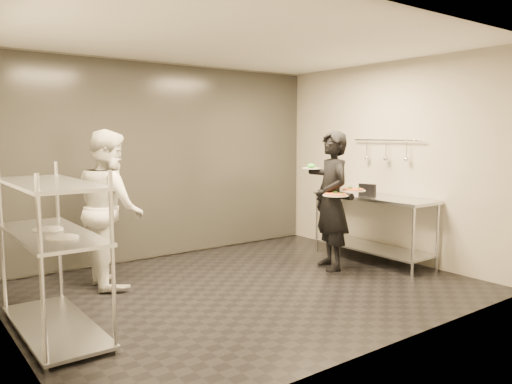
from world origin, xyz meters
TOP-DOWN VIEW (x-y plane):
  - room_shell at (0.00, 1.18)m, footprint 5.00×4.00m
  - pass_rack at (-2.15, -0.00)m, footprint 0.60×1.60m
  - prep_counter at (2.18, 0.00)m, footprint 0.60×1.80m
  - utensil_rail at (2.43, -0.00)m, footprint 0.07×1.20m
  - waiter at (1.40, 0.05)m, footprint 0.64×0.78m
  - chef at (-1.20, 1.10)m, footprint 0.80×0.97m
  - pizza_plate_near at (1.25, -0.17)m, footprint 0.33×0.33m
  - pizza_plate_far at (1.52, -0.22)m, footprint 0.31×0.31m
  - salad_plate at (1.27, 0.31)m, footprint 0.26×0.26m
  - pos_monitor at (2.06, 0.02)m, footprint 0.11×0.25m
  - bottle_green at (2.06, 0.64)m, footprint 0.07×0.07m
  - bottle_clear at (2.23, 0.80)m, footprint 0.06×0.06m
  - bottle_dark at (2.10, 0.80)m, footprint 0.07×0.07m

SIDE VIEW (x-z plane):
  - prep_counter at x=2.18m, z-range 0.17..1.09m
  - pass_rack at x=-2.15m, z-range 0.02..1.52m
  - waiter at x=1.40m, z-range 0.00..1.82m
  - chef at x=-1.20m, z-range 0.00..1.84m
  - pos_monitor at x=2.06m, z-range 0.92..1.10m
  - pizza_plate_near at x=1.25m, z-range 1.00..1.05m
  - bottle_clear at x=2.23m, z-range 0.92..1.13m
  - bottle_dark at x=2.10m, z-range 0.92..1.15m
  - bottle_green at x=2.06m, z-range 0.92..1.17m
  - pizza_plate_far at x=1.52m, z-range 1.04..1.10m
  - salad_plate at x=1.27m, z-range 1.31..1.39m
  - room_shell at x=0.00m, z-range 0.00..2.80m
  - utensil_rail at x=2.43m, z-range 1.39..1.70m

